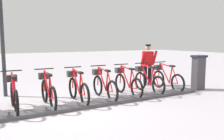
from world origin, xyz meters
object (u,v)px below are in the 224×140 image
(bike_docked_1, at_px, (148,80))
(bike_docked_2, at_px, (127,82))
(bike_docked_0, at_px, (166,78))
(worker_near_rack, at_px, (148,63))
(payment_kiosk, at_px, (198,72))
(bike_docked_3, at_px, (104,85))
(bike_docked_6, at_px, (14,94))
(lamp_post, at_px, (1,22))
(bike_docked_4, at_px, (77,88))
(bike_docked_5, at_px, (48,91))

(bike_docked_1, bearing_deg, bike_docked_2, 90.00)
(bike_docked_0, relative_size, worker_near_rack, 1.04)
(payment_kiosk, height_order, bike_docked_3, payment_kiosk)
(payment_kiosk, distance_m, bike_docked_2, 2.85)
(payment_kiosk, relative_size, bike_docked_1, 0.74)
(payment_kiosk, height_order, bike_docked_1, payment_kiosk)
(bike_docked_1, relative_size, bike_docked_6, 1.00)
(bike_docked_2, relative_size, lamp_post, 0.47)
(bike_docked_2, bearing_deg, lamp_post, 62.34)
(bike_docked_4, bearing_deg, bike_docked_1, -90.00)
(bike_docked_0, distance_m, worker_near_rack, 1.17)
(bike_docked_5, bearing_deg, lamp_post, 26.26)
(bike_docked_0, bearing_deg, bike_docked_4, 90.00)
(lamp_post, bearing_deg, bike_docked_0, -109.32)
(worker_near_rack, bearing_deg, bike_docked_2, 121.86)
(bike_docked_2, relative_size, bike_docked_3, 1.00)
(payment_kiosk, xyz_separation_m, bike_docked_6, (0.57, 6.27, -0.24))
(payment_kiosk, bearing_deg, bike_docked_1, 73.31)
(bike_docked_6, distance_m, lamp_post, 2.71)
(bike_docked_2, xyz_separation_m, worker_near_rack, (1.07, -1.72, 0.48))
(bike_docked_2, relative_size, bike_docked_5, 1.00)
(bike_docked_2, height_order, bike_docked_4, same)
(payment_kiosk, xyz_separation_m, bike_docked_0, (0.57, 1.03, -0.24))
(bike_docked_3, relative_size, worker_near_rack, 1.04)
(bike_docked_0, bearing_deg, bike_docked_5, 90.00)
(bike_docked_1, distance_m, lamp_post, 5.17)
(bike_docked_6, relative_size, worker_near_rack, 1.04)
(bike_docked_1, xyz_separation_m, bike_docked_2, (0.00, 0.87, 0.00))
(bike_docked_0, xyz_separation_m, bike_docked_3, (0.00, 2.62, 0.00))
(payment_kiosk, relative_size, bike_docked_5, 0.74)
(bike_docked_3, height_order, bike_docked_6, same)
(bike_docked_3, bearing_deg, bike_docked_6, 90.00)
(bike_docked_6, xyz_separation_m, lamp_post, (1.85, 0.04, 1.98))
(bike_docked_1, distance_m, bike_docked_5, 3.49)
(bike_docked_2, height_order, bike_docked_3, same)
(bike_docked_1, height_order, bike_docked_2, same)
(bike_docked_3, height_order, worker_near_rack, worker_near_rack)
(lamp_post, bearing_deg, bike_docked_5, -153.74)
(lamp_post, bearing_deg, bike_docked_6, -178.77)
(payment_kiosk, relative_size, bike_docked_6, 0.74)
(bike_docked_2, bearing_deg, payment_kiosk, -101.62)
(bike_docked_4, bearing_deg, bike_docked_0, -90.00)
(bike_docked_0, height_order, bike_docked_4, same)
(payment_kiosk, bearing_deg, bike_docked_6, 84.79)
(bike_docked_4, height_order, worker_near_rack, worker_near_rack)
(bike_docked_3, bearing_deg, bike_docked_0, -90.00)
(bike_docked_0, distance_m, bike_docked_2, 1.74)
(bike_docked_4, bearing_deg, bike_docked_6, 90.00)
(bike_docked_1, bearing_deg, bike_docked_5, 90.00)
(bike_docked_4, height_order, lamp_post, lamp_post)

